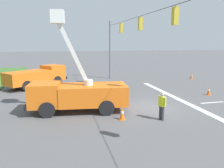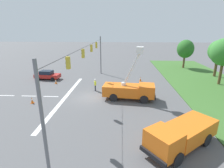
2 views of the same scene
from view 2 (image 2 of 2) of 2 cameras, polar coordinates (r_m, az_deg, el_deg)
name	(u,v)px [view 2 (image 2 of 2)]	position (r m, az deg, el deg)	size (l,w,h in m)	color
ground_plane	(89,97)	(23.05, -7.38, -4.33)	(200.00, 200.00, 0.00)	#565659
lane_markings	(55,97)	(24.31, -18.20, -3.91)	(17.60, 15.25, 0.01)	silver
signal_gantry	(88,63)	(21.79, -7.85, 6.94)	(26.20, 0.33, 7.20)	slate
tree_far_west	(185,49)	(42.47, 22.85, 10.49)	(4.12, 3.55, 6.31)	brown
tree_west	(219,51)	(37.07, 31.47, 9.14)	(4.04, 3.50, 6.69)	brown
utility_truck_bucket_lift	(130,89)	(21.98, 5.78, -1.71)	(3.04, 6.70, 6.56)	orange
utility_truck_support_near	(181,134)	(14.26, 21.58, -15.00)	(5.67, 6.34, 2.10)	orange
sedan_red	(47,75)	(32.82, -20.38, 2.79)	(2.20, 4.44, 1.56)	red
road_worker	(95,84)	(25.04, -5.51, -0.04)	(0.64, 0.33, 1.77)	#383842
traffic_cone_foreground_left	(32,100)	(23.06, -24.65, -4.80)	(0.36, 0.36, 0.79)	orange
traffic_cone_foreground_right	(140,79)	(30.14, 9.28, 1.64)	(0.36, 0.36, 0.79)	orange
traffic_cone_mid_left	(56,81)	(29.86, -17.87, 0.85)	(0.36, 0.36, 0.77)	orange
traffic_cone_near_bucket	(111,90)	(24.44, -0.33, -1.87)	(0.36, 0.36, 0.81)	orange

